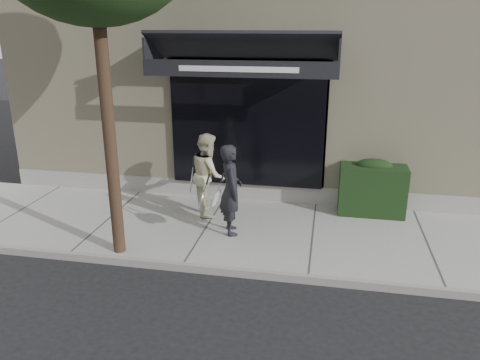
# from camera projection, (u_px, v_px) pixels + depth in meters

# --- Properties ---
(ground) EXTENTS (80.00, 80.00, 0.00)m
(ground) POSITION_uv_depth(u_px,v_px,m) (312.00, 239.00, 8.63)
(ground) COLOR black
(ground) RESTS_ON ground
(sidewalk) EXTENTS (20.00, 3.00, 0.12)m
(sidewalk) POSITION_uv_depth(u_px,v_px,m) (313.00, 237.00, 8.61)
(sidewalk) COLOR gray
(sidewalk) RESTS_ON ground
(curb) EXTENTS (20.00, 0.10, 0.14)m
(curb) POSITION_uv_depth(u_px,v_px,m) (308.00, 279.00, 7.17)
(curb) COLOR gray
(curb) RESTS_ON ground
(building_facade) EXTENTS (14.30, 8.04, 5.64)m
(building_facade) POSITION_uv_depth(u_px,v_px,m) (325.00, 65.00, 12.38)
(building_facade) COLOR beige
(building_facade) RESTS_ON ground
(hedge) EXTENTS (1.30, 0.70, 1.14)m
(hedge) POSITION_uv_depth(u_px,v_px,m) (372.00, 188.00, 9.39)
(hedge) COLOR black
(hedge) RESTS_ON sidewalk
(pedestrian_front) EXTENTS (0.85, 0.87, 1.67)m
(pedestrian_front) POSITION_uv_depth(u_px,v_px,m) (230.00, 190.00, 8.39)
(pedestrian_front) COLOR black
(pedestrian_front) RESTS_ON sidewalk
(pedestrian_back) EXTENTS (0.87, 1.01, 1.65)m
(pedestrian_back) POSITION_uv_depth(u_px,v_px,m) (208.00, 174.00, 9.29)
(pedestrian_back) COLOR beige
(pedestrian_back) RESTS_ON sidewalk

